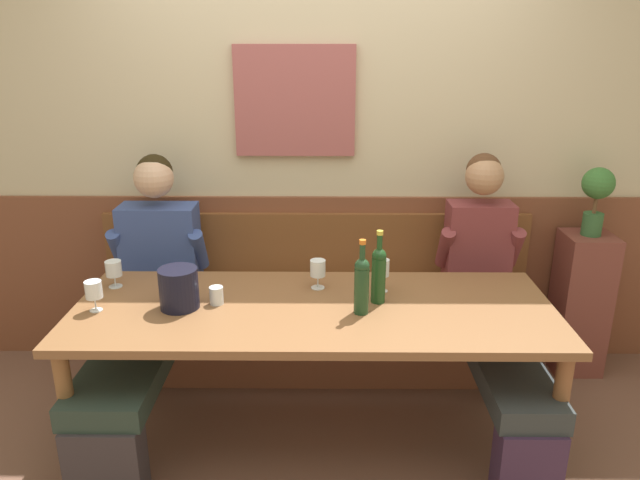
{
  "coord_description": "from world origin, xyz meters",
  "views": [
    {
      "loc": [
        0.05,
        -2.39,
        1.93
      ],
      "look_at": [
        0.03,
        0.45,
        0.96
      ],
      "focal_mm": 33.5,
      "sensor_mm": 36.0,
      "label": 1
    }
  ],
  "objects": [
    {
      "name": "ground_plane",
      "position": [
        0.0,
        0.0,
        -0.01
      ],
      "size": [
        6.8,
        6.8,
        0.02
      ],
      "primitive_type": "cube",
      "color": "brown",
      "rests_on": "ground"
    },
    {
      "name": "room_wall_back",
      "position": [
        -0.0,
        1.09,
        1.4
      ],
      "size": [
        6.8,
        0.12,
        2.8
      ],
      "color": "#C4B593",
      "rests_on": "ground"
    },
    {
      "name": "wood_wainscot_panel",
      "position": [
        0.0,
        1.04,
        0.52
      ],
      "size": [
        6.8,
        0.03,
        1.03
      ],
      "primitive_type": "cube",
      "color": "brown",
      "rests_on": "ground"
    },
    {
      "name": "wall_bench",
      "position": [
        0.0,
        0.83,
        0.28
      ],
      "size": [
        2.54,
        0.42,
        0.94
      ],
      "color": "brown",
      "rests_on": "ground"
    },
    {
      "name": "dining_table",
      "position": [
        0.0,
        0.14,
        0.66
      ],
      "size": [
        2.24,
        0.86,
        0.74
      ],
      "color": "brown",
      "rests_on": "ground"
    },
    {
      "name": "person_center_left_seat",
      "position": [
        -0.89,
        0.47,
        0.64
      ],
      "size": [
        0.54,
        1.28,
        1.33
      ],
      "color": "#322C2F",
      "rests_on": "ground"
    },
    {
      "name": "person_right_seat",
      "position": [
        0.92,
        0.47,
        0.65
      ],
      "size": [
        0.46,
        1.27,
        1.34
      ],
      "color": "#37243D",
      "rests_on": "ground"
    },
    {
      "name": "ice_bucket",
      "position": [
        -0.62,
        0.13,
        0.84
      ],
      "size": [
        0.18,
        0.18,
        0.19
      ],
      "primitive_type": "cylinder",
      "color": "black",
      "rests_on": "dining_table"
    },
    {
      "name": "wine_bottle_clear_water",
      "position": [
        0.22,
        0.08,
        0.89
      ],
      "size": [
        0.07,
        0.07,
        0.35
      ],
      "color": "#1E3E21",
      "rests_on": "dining_table"
    },
    {
      "name": "wine_bottle_green_tall",
      "position": [
        0.3,
        0.2,
        0.89
      ],
      "size": [
        0.07,
        0.07,
        0.35
      ],
      "color": "#1B401C",
      "rests_on": "dining_table"
    },
    {
      "name": "wine_glass_right_end",
      "position": [
        -1.0,
        0.36,
        0.84
      ],
      "size": [
        0.08,
        0.08,
        0.14
      ],
      "color": "silver",
      "rests_on": "dining_table"
    },
    {
      "name": "wine_glass_near_bucket",
      "position": [
        0.02,
        0.36,
        0.84
      ],
      "size": [
        0.08,
        0.08,
        0.15
      ],
      "color": "silver",
      "rests_on": "dining_table"
    },
    {
      "name": "wine_glass_by_bottle",
      "position": [
        0.33,
        0.32,
        0.86
      ],
      "size": [
        0.06,
        0.06,
        0.17
      ],
      "color": "silver",
      "rests_on": "dining_table"
    },
    {
      "name": "wine_glass_center_front",
      "position": [
        -1.0,
        0.09,
        0.84
      ],
      "size": [
        0.08,
        0.08,
        0.15
      ],
      "color": "silver",
      "rests_on": "dining_table"
    },
    {
      "name": "water_tumbler_right",
      "position": [
        -0.46,
        0.17,
        0.78
      ],
      "size": [
        0.07,
        0.07,
        0.08
      ],
      "primitive_type": "cylinder",
      "color": "silver",
      "rests_on": "dining_table"
    },
    {
      "name": "corner_pedestal",
      "position": [
        1.57,
        0.86,
        0.43
      ],
      "size": [
        0.28,
        0.28,
        0.86
      ],
      "primitive_type": "cube",
      "color": "brown",
      "rests_on": "ground"
    },
    {
      "name": "potted_plant",
      "position": [
        1.57,
        0.86,
        1.11
      ],
      "size": [
        0.18,
        0.18,
        0.39
      ],
      "color": "#325D31",
      "rests_on": "corner_pedestal"
    }
  ]
}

